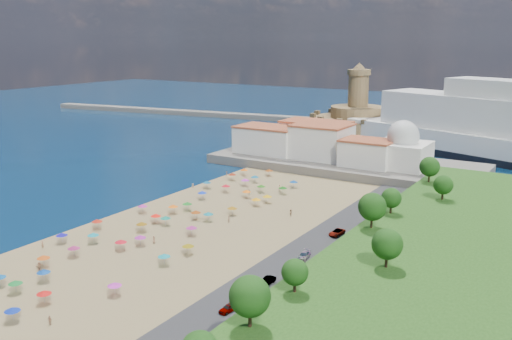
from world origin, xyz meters
The scene contains 11 objects.
ground centered at (0.00, 0.00, 0.00)m, with size 700.00×700.00×0.00m, color #071938.
terrace centered at (10.00, 73.00, 1.50)m, with size 90.00×36.00×3.00m, color #59544C.
jetty centered at (-12.00, 108.00, 1.20)m, with size 18.00×70.00×2.40m, color #59544C.
breakwater centered at (-110.00, 153.00, 1.30)m, with size 200.00×7.00×2.60m, color #59544C.
waterfront_buildings centered at (-3.05, 73.64, 7.88)m, with size 57.00×29.00×11.00m.
domed_building centered at (30.00, 71.00, 8.97)m, with size 16.00×16.00×15.00m.
fortress centered at (-12.00, 138.00, 6.68)m, with size 40.00×40.00×32.40m.
beach_parasols centered at (-1.29, -9.62, 2.15)m, with size 31.31×116.79×2.20m.
beachgoers centered at (0.37, 0.25, 1.10)m, with size 37.99×100.09×1.84m.
parked_cars centered at (36.00, -3.85, 1.35)m, with size 2.60×64.99×1.34m.
hillside_trees centered at (48.32, -6.94, 9.94)m, with size 14.92×107.78×7.23m.
Camera 1 is at (83.36, -103.62, 43.22)m, focal length 40.00 mm.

